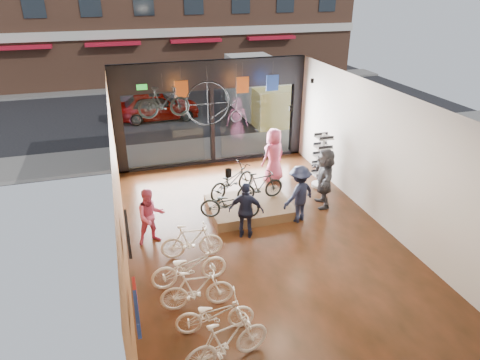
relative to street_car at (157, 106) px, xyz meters
name	(u,v)px	position (x,y,z in m)	size (l,w,h in m)	color
ground_plane	(266,248)	(1.37, -12.00, -0.71)	(7.00, 12.00, 0.04)	black
ceiling	(271,104)	(1.37, -12.00, 3.13)	(7.00, 12.00, 0.04)	black
wall_left	(118,202)	(-2.15, -12.00, 1.21)	(0.04, 12.00, 3.80)	#925E27
wall_right	(394,165)	(4.89, -12.00, 1.21)	(0.04, 12.00, 3.80)	beige
storefront	(212,113)	(1.37, -6.00, 1.21)	(7.00, 0.26, 3.80)	black
exit_sign	(142,87)	(-1.03, -6.12, 2.36)	(0.35, 0.06, 0.18)	#198C26
street_road	(176,102)	(1.37, 3.00, -0.70)	(30.00, 18.00, 0.02)	black
sidewalk_near	(206,149)	(1.37, -4.80, -0.63)	(30.00, 2.40, 0.12)	slate
sidewalk_far	(167,85)	(1.37, 7.00, -0.63)	(30.00, 2.00, 0.12)	slate
street_car	(157,106)	(0.00, 0.00, 0.00)	(1.62, 4.03, 1.37)	gray
box_truck	(264,91)	(5.15, -1.00, 0.63)	(2.23, 6.69, 2.64)	silver
floor_bike_1	(227,342)	(-0.58, -15.26, -0.18)	(0.48, 1.69, 1.02)	#EFE0CA
floor_bike_2	(215,314)	(-0.59, -14.42, -0.28)	(0.55, 1.56, 0.82)	#EFE0CA
floor_bike_3	(197,289)	(-0.80, -13.67, -0.22)	(0.44, 1.55, 0.93)	#EFE0CA
floor_bike_4	(189,266)	(-0.81, -12.84, -0.23)	(0.61, 1.74, 0.91)	#EFE0CA
floor_bike_5	(192,241)	(-0.56, -11.84, -0.22)	(0.44, 1.55, 0.93)	#EFE0CA
display_platform	(250,207)	(1.52, -10.09, -0.54)	(2.40, 1.80, 0.30)	brown
display_bike_left	(230,203)	(0.74, -10.71, 0.04)	(0.57, 1.64, 0.86)	black
display_bike_mid	(260,186)	(1.88, -9.97, 0.07)	(0.43, 1.52, 0.91)	black
display_bike_right	(232,181)	(1.17, -9.40, 0.08)	(0.62, 1.78, 0.94)	black
customer_1	(151,216)	(-1.43, -10.88, 0.09)	(0.75, 0.59, 1.55)	#CC4C72
customer_2	(246,211)	(1.02, -11.34, 0.11)	(0.93, 0.39, 1.59)	#161C33
customer_3	(299,194)	(2.70, -10.94, 0.16)	(1.10, 0.63, 1.70)	#161C33
customer_4	(274,155)	(2.97, -8.19, 0.24)	(0.91, 0.59, 1.86)	#CC4C72
customer_5	(324,178)	(3.80, -10.31, 0.23)	(1.71, 0.54, 1.84)	#3F3F44
sunglasses_rack	(322,161)	(4.32, -9.09, 0.24)	(0.55, 0.45, 1.85)	white
wall_merch	(141,336)	(-2.01, -15.50, 0.61)	(0.40, 2.40, 2.60)	navy
penny_farthing	(217,104)	(1.33, -7.00, 1.81)	(1.89, 0.06, 1.52)	black
hung_bike	(164,102)	(-0.53, -7.80, 2.24)	(0.45, 1.58, 0.95)	black
jersey_left	(181,89)	(0.19, -6.80, 2.36)	(0.45, 0.03, 0.55)	#CC5919
jersey_mid	(242,85)	(2.29, -6.80, 2.36)	(0.45, 0.03, 0.55)	#CC5919
jersey_right	(272,83)	(3.38, -6.80, 2.36)	(0.45, 0.03, 0.55)	#1E3F99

